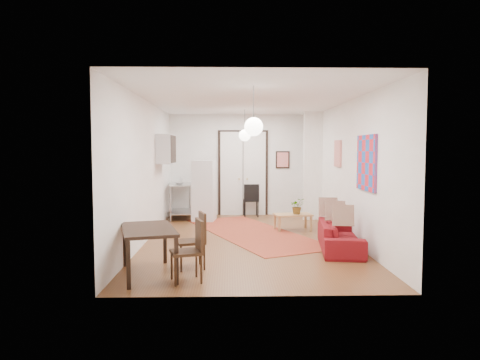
{
  "coord_description": "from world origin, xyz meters",
  "views": [
    {
      "loc": [
        -0.39,
        -8.87,
        1.88
      ],
      "look_at": [
        -0.17,
        0.08,
        1.25
      ],
      "focal_mm": 32.0,
      "sensor_mm": 36.0,
      "label": 1
    }
  ],
  "objects_px": {
    "kitchen_counter": "(181,196)",
    "fridge": "(204,191)",
    "dining_table": "(148,233)",
    "dining_chair_far": "(187,245)",
    "dining_chair_near": "(191,235)",
    "coffee_table": "(293,216)",
    "black_side_chair": "(251,197)",
    "sofa": "(340,236)"
  },
  "relations": [
    {
      "from": "dining_table",
      "to": "dining_chair_far",
      "type": "distance_m",
      "value": 0.67
    },
    {
      "from": "dining_table",
      "to": "black_side_chair",
      "type": "bearing_deg",
      "value": 72.4
    },
    {
      "from": "kitchen_counter",
      "to": "fridge",
      "type": "relative_size",
      "value": 0.82
    },
    {
      "from": "kitchen_counter",
      "to": "fridge",
      "type": "height_order",
      "value": "fridge"
    },
    {
      "from": "sofa",
      "to": "fridge",
      "type": "distance_m",
      "value": 4.42
    },
    {
      "from": "coffee_table",
      "to": "fridge",
      "type": "height_order",
      "value": "fridge"
    },
    {
      "from": "dining_chair_far",
      "to": "kitchen_counter",
      "type": "bearing_deg",
      "value": 171.27
    },
    {
      "from": "dining_chair_near",
      "to": "black_side_chair",
      "type": "distance_m",
      "value": 5.45
    },
    {
      "from": "dining_chair_near",
      "to": "dining_chair_far",
      "type": "xyz_separation_m",
      "value": [
        0.0,
        -0.7,
        0.0
      ]
    },
    {
      "from": "sofa",
      "to": "fridge",
      "type": "xyz_separation_m",
      "value": [
        -2.75,
        3.42,
        0.54
      ]
    },
    {
      "from": "sofa",
      "to": "coffee_table",
      "type": "height_order",
      "value": "sofa"
    },
    {
      "from": "dining_chair_far",
      "to": "dining_table",
      "type": "bearing_deg",
      "value": -129.71
    },
    {
      "from": "coffee_table",
      "to": "dining_chair_far",
      "type": "xyz_separation_m",
      "value": [
        -2.1,
        -3.82,
        0.18
      ]
    },
    {
      "from": "sofa",
      "to": "kitchen_counter",
      "type": "relative_size",
      "value": 1.39
    },
    {
      "from": "kitchen_counter",
      "to": "dining_chair_far",
      "type": "xyz_separation_m",
      "value": [
        0.73,
        -5.65,
        -0.11
      ]
    },
    {
      "from": "fridge",
      "to": "dining_chair_near",
      "type": "xyz_separation_m",
      "value": [
        0.06,
        -4.51,
        -0.29
      ]
    },
    {
      "from": "coffee_table",
      "to": "dining_table",
      "type": "xyz_separation_m",
      "value": [
        -2.7,
        -3.55,
        0.31
      ]
    },
    {
      "from": "kitchen_counter",
      "to": "fridge",
      "type": "distance_m",
      "value": 0.82
    },
    {
      "from": "coffee_table",
      "to": "black_side_chair",
      "type": "bearing_deg",
      "value": 111.91
    },
    {
      "from": "sofa",
      "to": "fridge",
      "type": "height_order",
      "value": "fridge"
    },
    {
      "from": "dining_chair_near",
      "to": "black_side_chair",
      "type": "relative_size",
      "value": 0.96
    },
    {
      "from": "dining_chair_near",
      "to": "black_side_chair",
      "type": "height_order",
      "value": "black_side_chair"
    },
    {
      "from": "black_side_chair",
      "to": "coffee_table",
      "type": "bearing_deg",
      "value": 109.38
    },
    {
      "from": "dining_table",
      "to": "dining_chair_far",
      "type": "bearing_deg",
      "value": -23.63
    },
    {
      "from": "sofa",
      "to": "dining_chair_near",
      "type": "xyz_separation_m",
      "value": [
        -2.69,
        -1.09,
        0.25
      ]
    },
    {
      "from": "sofa",
      "to": "kitchen_counter",
      "type": "height_order",
      "value": "kitchen_counter"
    },
    {
      "from": "fridge",
      "to": "dining_chair_far",
      "type": "relative_size",
      "value": 1.81
    },
    {
      "from": "dining_chair_far",
      "to": "black_side_chair",
      "type": "relative_size",
      "value": 0.96
    },
    {
      "from": "dining_table",
      "to": "black_side_chair",
      "type": "relative_size",
      "value": 1.56
    },
    {
      "from": "sofa",
      "to": "dining_chair_far",
      "type": "xyz_separation_m",
      "value": [
        -2.69,
        -1.79,
        0.25
      ]
    },
    {
      "from": "sofa",
      "to": "kitchen_counter",
      "type": "bearing_deg",
      "value": 49.6
    },
    {
      "from": "dining_chair_near",
      "to": "dining_table",
      "type": "bearing_deg",
      "value": -69.99
    },
    {
      "from": "coffee_table",
      "to": "dining_table",
      "type": "height_order",
      "value": "dining_table"
    },
    {
      "from": "sofa",
      "to": "coffee_table",
      "type": "xyz_separation_m",
      "value": [
        -0.59,
        2.02,
        0.07
      ]
    },
    {
      "from": "fridge",
      "to": "dining_table",
      "type": "relative_size",
      "value": 1.11
    },
    {
      "from": "coffee_table",
      "to": "sofa",
      "type": "bearing_deg",
      "value": -73.77
    },
    {
      "from": "sofa",
      "to": "dining_table",
      "type": "xyz_separation_m",
      "value": [
        -3.29,
        -1.53,
        0.37
      ]
    },
    {
      "from": "dining_chair_near",
      "to": "fridge",
      "type": "bearing_deg",
      "value": 164.63
    },
    {
      "from": "dining_chair_near",
      "to": "dining_chair_far",
      "type": "relative_size",
      "value": 1.0
    },
    {
      "from": "dining_chair_near",
      "to": "coffee_table",
      "type": "bearing_deg",
      "value": 129.88
    },
    {
      "from": "fridge",
      "to": "dining_table",
      "type": "xyz_separation_m",
      "value": [
        -0.54,
        -4.95,
        -0.17
      ]
    },
    {
      "from": "coffee_table",
      "to": "kitchen_counter",
      "type": "height_order",
      "value": "kitchen_counter"
    }
  ]
}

